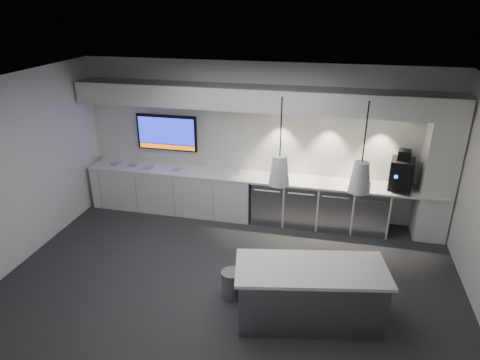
% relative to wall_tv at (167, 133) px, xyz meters
% --- Properties ---
extents(floor, '(7.00, 7.00, 0.00)m').
position_rel_wall_tv_xyz_m(floor, '(1.90, -2.45, -1.56)').
color(floor, '#2A2A2C').
rests_on(floor, ground).
extents(ceiling, '(7.00, 7.00, 0.00)m').
position_rel_wall_tv_xyz_m(ceiling, '(1.90, -2.45, 1.44)').
color(ceiling, black).
rests_on(ceiling, wall_back).
extents(wall_back, '(7.00, 0.00, 7.00)m').
position_rel_wall_tv_xyz_m(wall_back, '(1.90, 0.05, -0.06)').
color(wall_back, silver).
rests_on(wall_back, floor).
extents(wall_front, '(7.00, 0.00, 7.00)m').
position_rel_wall_tv_xyz_m(wall_front, '(1.90, -4.95, -0.06)').
color(wall_front, silver).
rests_on(wall_front, floor).
extents(wall_left, '(0.00, 7.00, 7.00)m').
position_rel_wall_tv_xyz_m(wall_left, '(-1.60, -2.45, -0.06)').
color(wall_left, silver).
rests_on(wall_left, floor).
extents(back_counter, '(6.80, 0.65, 0.04)m').
position_rel_wall_tv_xyz_m(back_counter, '(1.90, -0.27, -0.68)').
color(back_counter, white).
rests_on(back_counter, left_base_cabinets).
extents(left_base_cabinets, '(3.30, 0.63, 0.86)m').
position_rel_wall_tv_xyz_m(left_base_cabinets, '(0.15, -0.27, -1.13)').
color(left_base_cabinets, white).
rests_on(left_base_cabinets, floor).
extents(fridge_unit_a, '(0.60, 0.61, 0.85)m').
position_rel_wall_tv_xyz_m(fridge_unit_a, '(2.15, -0.27, -1.13)').
color(fridge_unit_a, gray).
rests_on(fridge_unit_a, floor).
extents(fridge_unit_b, '(0.60, 0.61, 0.85)m').
position_rel_wall_tv_xyz_m(fridge_unit_b, '(2.78, -0.27, -1.13)').
color(fridge_unit_b, gray).
rests_on(fridge_unit_b, floor).
extents(fridge_unit_c, '(0.60, 0.61, 0.85)m').
position_rel_wall_tv_xyz_m(fridge_unit_c, '(3.41, -0.27, -1.13)').
color(fridge_unit_c, gray).
rests_on(fridge_unit_c, floor).
extents(fridge_unit_d, '(0.60, 0.61, 0.85)m').
position_rel_wall_tv_xyz_m(fridge_unit_d, '(4.04, -0.27, -1.13)').
color(fridge_unit_d, gray).
rests_on(fridge_unit_d, floor).
extents(backsplash, '(4.60, 0.03, 1.30)m').
position_rel_wall_tv_xyz_m(backsplash, '(3.10, 0.03, -0.01)').
color(backsplash, white).
rests_on(backsplash, wall_back).
extents(soffit, '(6.90, 0.60, 0.40)m').
position_rel_wall_tv_xyz_m(soffit, '(1.90, -0.25, 0.84)').
color(soffit, white).
rests_on(soffit, wall_back).
extents(column, '(0.55, 0.55, 2.60)m').
position_rel_wall_tv_xyz_m(column, '(5.10, -0.25, -0.26)').
color(column, white).
rests_on(column, floor).
extents(wall_tv, '(1.25, 0.07, 0.72)m').
position_rel_wall_tv_xyz_m(wall_tv, '(0.00, 0.00, 0.00)').
color(wall_tv, black).
rests_on(wall_tv, wall_back).
extents(island, '(2.09, 1.20, 0.83)m').
position_rel_wall_tv_xyz_m(island, '(3.14, -2.99, -1.14)').
color(island, gray).
rests_on(island, floor).
extents(bin, '(0.39, 0.39, 0.42)m').
position_rel_wall_tv_xyz_m(bin, '(2.01, -2.75, -1.35)').
color(bin, gray).
rests_on(bin, floor).
extents(coffee_machine, '(0.46, 0.61, 0.72)m').
position_rel_wall_tv_xyz_m(coffee_machine, '(4.50, -0.25, -0.37)').
color(coffee_machine, black).
rests_on(coffee_machine, back_counter).
extents(sign_black, '(0.14, 0.03, 0.18)m').
position_rel_wall_tv_xyz_m(sign_black, '(2.37, -0.31, -0.57)').
color(sign_black, black).
rests_on(sign_black, back_counter).
extents(sign_white, '(0.18, 0.07, 0.14)m').
position_rel_wall_tv_xyz_m(sign_white, '(1.48, -0.36, -0.59)').
color(sign_white, white).
rests_on(sign_white, back_counter).
extents(cup_cluster, '(0.17, 0.17, 0.14)m').
position_rel_wall_tv_xyz_m(cup_cluster, '(3.91, -0.33, -0.59)').
color(cup_cluster, white).
rests_on(cup_cluster, back_counter).
extents(tray_a, '(0.18, 0.18, 0.02)m').
position_rel_wall_tv_xyz_m(tray_a, '(-1.05, -0.29, -0.65)').
color(tray_a, '#9A9A9A').
rests_on(tray_a, back_counter).
extents(tray_b, '(0.17, 0.17, 0.02)m').
position_rel_wall_tv_xyz_m(tray_b, '(-0.67, -0.29, -0.65)').
color(tray_b, '#9A9A9A').
rests_on(tray_b, back_counter).
extents(tray_c, '(0.18, 0.18, 0.02)m').
position_rel_wall_tv_xyz_m(tray_c, '(-0.30, -0.33, -0.65)').
color(tray_c, '#9A9A9A').
rests_on(tray_c, back_counter).
extents(tray_d, '(0.18, 0.18, 0.02)m').
position_rel_wall_tv_xyz_m(tray_d, '(0.30, -0.31, -0.65)').
color(tray_d, '#9A9A9A').
rests_on(tray_d, back_counter).
extents(pendant_left, '(0.26, 0.26, 1.06)m').
position_rel_wall_tv_xyz_m(pendant_left, '(2.67, -2.99, 0.59)').
color(pendant_left, white).
rests_on(pendant_left, ceiling).
extents(pendant_right, '(0.26, 0.26, 1.06)m').
position_rel_wall_tv_xyz_m(pendant_right, '(3.61, -2.99, 0.59)').
color(pendant_right, white).
rests_on(pendant_right, ceiling).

